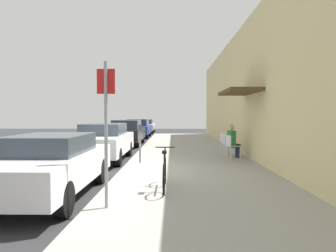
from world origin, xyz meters
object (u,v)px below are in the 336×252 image
parked_car_3 (138,128)px  parked_car_1 (103,141)px  parking_meter (140,140)px  seated_patron_0 (233,140)px  cafe_chair_1 (228,143)px  parked_car_4 (145,126)px  bicycle_0 (165,173)px  cafe_chair_0 (231,145)px  parked_car_0 (49,164)px  street_sign (106,123)px  parked_car_2 (127,132)px  cafe_chair_2 (225,141)px

parked_car_3 → parked_car_1: bearing=-90.0°
parking_meter → seated_patron_0: size_ratio=1.02×
cafe_chair_1 → parked_car_4: bearing=105.8°
parked_car_3 → bicycle_0: size_ratio=2.57×
cafe_chair_0 → seated_patron_0: 0.20m
parked_car_0 → street_sign: size_ratio=1.69×
parked_car_1 → parked_car_2: size_ratio=1.00×
parked_car_3 → cafe_chair_2: (4.93, -10.82, -0.11)m
parked_car_2 → cafe_chair_1: parked_car_2 is taller
parked_car_4 → cafe_chair_2: (4.93, -16.68, -0.07)m
parked_car_3 → parking_meter: bearing=-83.5°
bicycle_0 → cafe_chair_2: bicycle_0 is taller
parked_car_1 → parked_car_4: parked_car_1 is taller
parking_meter → street_sign: street_sign is taller
bicycle_0 → street_sign: bearing=-125.2°
parked_car_4 → parked_car_1: bearing=-90.0°
street_sign → cafe_chair_0: street_sign is taller
street_sign → bicycle_0: (1.00, 1.42, -1.16)m
parked_car_1 → cafe_chair_1: parked_car_1 is taller
parked_car_2 → parked_car_4: 11.99m
cafe_chair_0 → parking_meter: bearing=-160.9°
parked_car_3 → cafe_chair_1: size_ratio=5.06×
parked_car_4 → bicycle_0: parked_car_4 is taller
parking_meter → cafe_chair_1: parking_meter is taller
parked_car_0 → street_sign: street_sign is taller
parked_car_4 → cafe_chair_0: parked_car_4 is taller
bicycle_0 → parked_car_2: bearing=102.4°
parked_car_4 → bicycle_0: (2.50, -23.32, -0.21)m
parked_car_0 → cafe_chair_1: bearing=51.3°
parked_car_0 → parking_meter: size_ratio=3.33×
street_sign → cafe_chair_1: 8.17m
parked_car_1 → parked_car_0: bearing=-90.0°
seated_patron_0 → cafe_chair_2: bearing=92.3°
cafe_chair_0 → cafe_chair_1: 0.83m
parked_car_2 → parked_car_3: parked_car_2 is taller
parked_car_0 → seated_patron_0: (4.99, 5.34, 0.11)m
parked_car_3 → cafe_chair_0: bearing=-68.3°
parked_car_3 → parking_meter: parking_meter is taller
seated_patron_0 → cafe_chair_1: seated_patron_0 is taller
parked_car_0 → parking_meter: bearing=69.5°
parked_car_2 → cafe_chair_0: (4.93, -6.23, -0.13)m
parked_car_4 → cafe_chair_1: bearing=-74.2°
parked_car_3 → seated_patron_0: bearing=-68.0°
parked_car_2 → parked_car_3: (0.00, 6.13, -0.02)m
street_sign → cafe_chair_1: size_ratio=2.99×
parking_meter → cafe_chair_0: (3.38, 1.17, -0.26)m
parked_car_2 → seated_patron_0: 7.97m
parking_meter → cafe_chair_2: 4.34m
bicycle_0 → seated_patron_0: size_ratio=1.33×
street_sign → parked_car_1: bearing=102.8°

